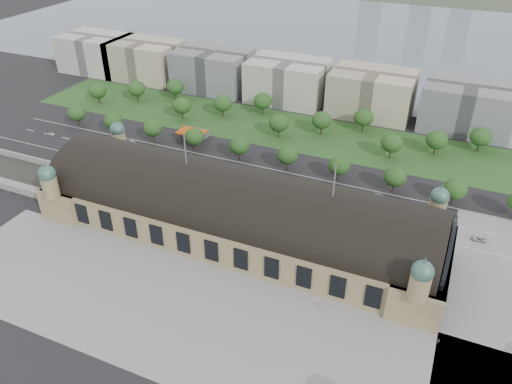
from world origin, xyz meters
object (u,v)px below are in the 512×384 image
at_px(petrol_station, 197,133).
at_px(traffic_car_4, 325,195).
at_px(parked_car_5, 187,186).
at_px(bus_mid, 321,201).
at_px(parked_car_3, 180,183).
at_px(traffic_car_2, 126,155).
at_px(traffic_car_5, 378,195).
at_px(traffic_car_6, 479,239).
at_px(bus_east, 310,205).
at_px(parked_car_2, 132,168).
at_px(pedestrian_0, 318,305).
at_px(parked_car_1, 168,176).
at_px(parked_car_4, 182,179).
at_px(pedestrian_2, 439,341).
at_px(traffic_car_0, 51,134).
at_px(parked_car_6, 173,177).
at_px(parked_car_0, 143,170).
at_px(traffic_car_1, 132,142).

height_order(petrol_station, traffic_car_4, petrol_station).
bearing_deg(parked_car_5, bus_mid, 62.84).
bearing_deg(parked_car_5, parked_car_3, -140.64).
xyz_separation_m(traffic_car_2, traffic_car_5, (118.84, 12.60, 0.02)).
xyz_separation_m(traffic_car_5, traffic_car_6, (40.24, -15.18, 0.01)).
relative_size(parked_car_5, bus_east, 0.39).
bearing_deg(parked_car_5, parked_car_2, -134.03).
relative_size(traffic_car_5, bus_east, 0.38).
bearing_deg(parked_car_3, bus_east, 65.97).
bearing_deg(pedestrian_0, parked_car_1, 163.72).
bearing_deg(parked_car_4, parked_car_3, -11.96).
xyz_separation_m(parked_car_1, pedestrian_2, (121.74, -49.16, 0.22)).
xyz_separation_m(traffic_car_0, traffic_car_4, (148.17, -0.20, 0.12)).
xyz_separation_m(traffic_car_4, bus_mid, (0.20, -5.92, 0.68)).
relative_size(traffic_car_0, traffic_car_6, 0.74).
bearing_deg(traffic_car_5, parked_car_3, 106.65).
bearing_deg(bus_east, traffic_car_2, 84.86).
relative_size(traffic_car_6, bus_east, 0.46).
distance_m(parked_car_3, parked_car_5, 4.39).
distance_m(parked_car_4, parked_car_6, 4.30).
height_order(traffic_car_5, parked_car_4, parked_car_4).
xyz_separation_m(traffic_car_4, parked_car_2, (-88.10, -13.29, 0.02)).
distance_m(traffic_car_2, parked_car_1, 30.62).
distance_m(parked_car_3, parked_car_6, 5.87).
relative_size(traffic_car_2, bus_east, 0.44).
bearing_deg(parked_car_6, petrol_station, 155.68).
distance_m(traffic_car_4, bus_mid, 5.97).
xyz_separation_m(parked_car_0, parked_car_5, (25.62, -4.00, -0.13)).
relative_size(parked_car_0, bus_east, 0.40).
bearing_deg(pedestrian_2, parked_car_2, 50.25).
bearing_deg(traffic_car_2, parked_car_1, 74.79).
bearing_deg(traffic_car_2, parked_car_5, 74.51).
bearing_deg(traffic_car_2, parked_car_4, 78.04).
relative_size(bus_mid, bus_east, 0.90).
height_order(parked_car_2, pedestrian_0, pedestrian_0).
distance_m(petrol_station, traffic_car_2, 38.03).
bearing_deg(traffic_car_5, traffic_car_4, 113.53).
distance_m(parked_car_3, parked_car_4, 3.11).
bearing_deg(parked_car_1, traffic_car_1, -158.22).
xyz_separation_m(traffic_car_0, parked_car_6, (81.95, -12.88, 0.13)).
relative_size(bus_mid, pedestrian_0, 5.83).
distance_m(parked_car_0, pedestrian_0, 110.82).
bearing_deg(parked_car_0, pedestrian_0, 27.42).
distance_m(traffic_car_6, pedestrian_0, 71.44).
distance_m(parked_car_3, bus_mid, 62.17).
bearing_deg(traffic_car_0, bus_mid, 86.17).
height_order(traffic_car_2, traffic_car_5, traffic_car_5).
height_order(petrol_station, parked_car_1, petrol_station).
xyz_separation_m(traffic_car_6, parked_car_4, (-122.67, -6.50, 0.01)).
distance_m(bus_east, pedestrian_2, 75.77).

